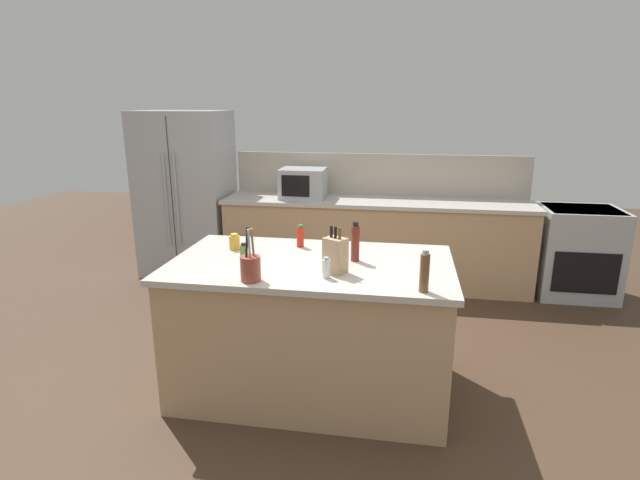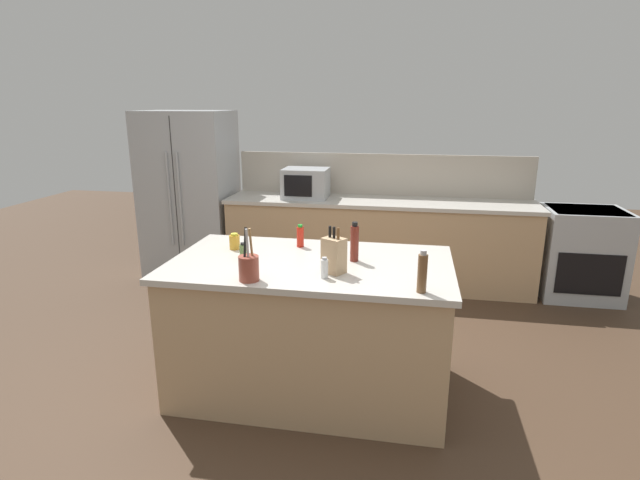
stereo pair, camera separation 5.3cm
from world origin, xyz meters
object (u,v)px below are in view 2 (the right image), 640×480
object	(u,v)px
knife_block	(334,255)
hot_sauce_bottle	(300,236)
honey_jar	(235,242)
salt_shaker	(324,268)
vinegar_bottle	(355,243)
refrigerator	(190,194)
pepper_grinder	(422,273)
range_oven	(581,253)
utensil_crock	(249,267)
microwave	(306,183)

from	to	relation	value
knife_block	hot_sauce_bottle	world-z (taller)	knife_block
honey_jar	salt_shaker	distance (m)	0.88
knife_block	hot_sauce_bottle	bearing A→B (deg)	153.28
knife_block	vinegar_bottle	bearing A→B (deg)	99.91
knife_block	salt_shaker	bearing A→B (deg)	-79.02
hot_sauce_bottle	salt_shaker	xyz separation A→B (m)	(0.29, -0.62, -0.02)
honey_jar	salt_shaker	xyz separation A→B (m)	(0.74, -0.48, 0.01)
refrigerator	pepper_grinder	bearing A→B (deg)	-45.86
vinegar_bottle	range_oven	bearing A→B (deg)	45.70
honey_jar	pepper_grinder	size ratio (longest dim) A/B	0.48
refrigerator	range_oven	xyz separation A→B (m)	(4.25, -0.05, -0.46)
range_oven	utensil_crock	xyz separation A→B (m)	(-2.65, -2.62, 0.56)
knife_block	hot_sauce_bottle	xyz separation A→B (m)	(-0.33, 0.52, -0.04)
microwave	knife_block	bearing A→B (deg)	-73.97
honey_jar	knife_block	bearing A→B (deg)	-25.62
utensil_crock	honey_jar	size ratio (longest dim) A/B	2.77
salt_shaker	pepper_grinder	bearing A→B (deg)	-12.73
honey_jar	vinegar_bottle	world-z (taller)	vinegar_bottle
utensil_crock	salt_shaker	distance (m)	0.45
salt_shaker	utensil_crock	bearing A→B (deg)	-164.20
refrigerator	vinegar_bottle	distance (m)	3.08
hot_sauce_bottle	vinegar_bottle	bearing A→B (deg)	-31.67
pepper_grinder	salt_shaker	bearing A→B (deg)	167.27
microwave	hot_sauce_bottle	size ratio (longest dim) A/B	2.93
honey_jar	pepper_grinder	xyz separation A→B (m)	(1.30, -0.61, 0.06)
vinegar_bottle	salt_shaker	bearing A→B (deg)	-110.63
refrigerator	honey_jar	world-z (taller)	refrigerator
microwave	pepper_grinder	xyz separation A→B (m)	(1.22, -2.63, -0.05)
pepper_grinder	honey_jar	bearing A→B (deg)	154.96
utensil_crock	honey_jar	distance (m)	0.68
utensil_crock	hot_sauce_bottle	bearing A→B (deg)	79.26
pepper_grinder	salt_shaker	xyz separation A→B (m)	(-0.57, 0.13, -0.05)
vinegar_bottle	refrigerator	bearing A→B (deg)	134.74
hot_sauce_bottle	salt_shaker	distance (m)	0.69
pepper_grinder	utensil_crock	bearing A→B (deg)	179.62
hot_sauce_bottle	salt_shaker	size ratio (longest dim) A/B	1.27
range_oven	hot_sauce_bottle	xyz separation A→B (m)	(-2.51, -1.88, 0.55)
range_oven	honey_jar	distance (m)	3.62
utensil_crock	honey_jar	bearing A→B (deg)	116.99
pepper_grinder	salt_shaker	distance (m)	0.58
salt_shaker	refrigerator	bearing A→B (deg)	128.54
microwave	vinegar_bottle	distance (m)	2.28
refrigerator	utensil_crock	distance (m)	3.12
range_oven	pepper_grinder	size ratio (longest dim) A/B	3.80
range_oven	hot_sauce_bottle	world-z (taller)	hot_sauce_bottle
refrigerator	range_oven	world-z (taller)	refrigerator
knife_block	vinegar_bottle	size ratio (longest dim) A/B	1.10
range_oven	pepper_grinder	xyz separation A→B (m)	(-1.65, -2.63, 0.59)
utensil_crock	microwave	bearing A→B (deg)	94.76
refrigerator	range_oven	size ratio (longest dim) A/B	2.02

